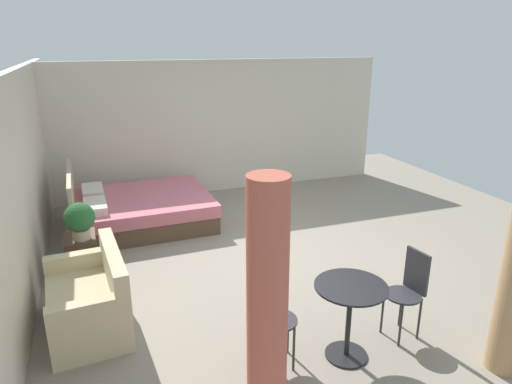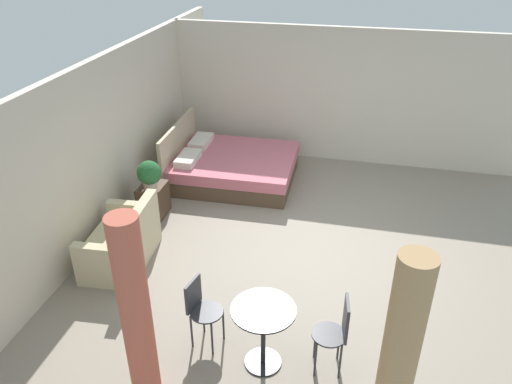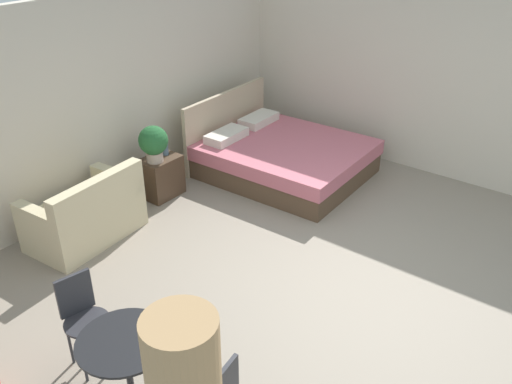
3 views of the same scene
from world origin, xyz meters
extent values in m
cube|color=gray|center=(0.00, 0.00, -0.01)|extent=(9.27, 9.51, 0.02)
cube|color=beige|center=(0.00, 3.25, 1.27)|extent=(9.27, 0.12, 2.53)
cube|color=beige|center=(3.13, 0.00, 1.27)|extent=(0.12, 6.51, 2.53)
cube|color=brown|center=(1.77, 1.74, 0.14)|extent=(1.80, 2.10, 0.28)
cube|color=#C66675|center=(1.77, 1.74, 0.38)|extent=(1.85, 2.14, 0.20)
cube|color=tan|center=(1.74, 2.80, 0.50)|extent=(1.81, 0.11, 1.00)
cube|color=silver|center=(1.37, 2.48, 0.54)|extent=(0.64, 0.34, 0.12)
cube|color=silver|center=(2.13, 2.50, 0.54)|extent=(0.64, 0.34, 0.12)
cube|color=beige|center=(-0.94, 2.64, 0.22)|extent=(1.29, 0.84, 0.44)
cube|color=beige|center=(-0.92, 2.34, 0.64)|extent=(1.24, 0.24, 0.40)
cube|color=beige|center=(-0.40, 2.68, 0.53)|extent=(0.20, 0.75, 0.18)
cube|color=beige|center=(-1.49, 2.60, 0.53)|extent=(0.20, 0.75, 0.18)
cube|color=#473323|center=(0.29, 2.69, 0.27)|extent=(0.51, 0.37, 0.53)
cylinder|color=tan|center=(0.19, 2.66, 0.60)|extent=(0.21, 0.21, 0.13)
sphere|color=#235B2D|center=(0.19, 2.66, 0.82)|extent=(0.37, 0.37, 0.37)
cylinder|color=slate|center=(0.41, 2.70, 0.60)|extent=(0.08, 0.08, 0.14)
cylinder|color=black|center=(-2.26, 0.34, 0.37)|extent=(0.05, 0.05, 0.74)
cylinder|color=black|center=(-2.26, 0.34, 0.75)|extent=(0.67, 0.67, 0.02)
cylinder|color=#2D2D33|center=(-2.27, 0.90, 0.22)|extent=(0.02, 0.02, 0.45)
cylinder|color=#2D2D33|center=(-2.02, 0.85, 0.22)|extent=(0.02, 0.02, 0.45)
cylinder|color=#2D2D33|center=(-2.22, 1.15, 0.22)|extent=(0.02, 0.02, 0.45)
cylinder|color=#2D2D33|center=(-1.97, 1.10, 0.22)|extent=(0.02, 0.02, 0.45)
cylinder|color=#2D2D33|center=(-2.12, 1.00, 0.46)|extent=(0.43, 0.43, 0.02)
cube|color=#2D2D33|center=(-2.09, 1.15, 0.65)|extent=(0.29, 0.09, 0.37)
camera|label=1|loc=(-5.41, 2.39, 2.87)|focal=32.10mm
camera|label=2|loc=(-5.94, -0.45, 4.21)|focal=34.71mm
camera|label=3|loc=(-3.92, -2.09, 3.46)|focal=38.05mm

